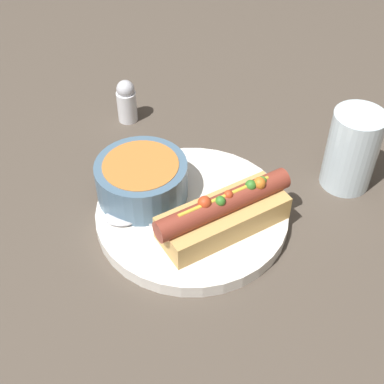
{
  "coord_description": "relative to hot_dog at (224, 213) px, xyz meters",
  "views": [
    {
      "loc": [
        -0.39,
        -0.32,
        0.53
      ],
      "look_at": [
        0.0,
        0.0,
        0.05
      ],
      "focal_mm": 50.0,
      "sensor_mm": 36.0,
      "label": 1
    }
  ],
  "objects": [
    {
      "name": "drinking_glass",
      "position": [
        0.2,
        -0.07,
        0.01
      ],
      "size": [
        0.07,
        0.07,
        0.12
      ],
      "color": "silver",
      "rests_on": "ground_plane"
    },
    {
      "name": "hot_dog",
      "position": [
        0.0,
        0.0,
        0.0
      ],
      "size": [
        0.19,
        0.12,
        0.07
      ],
      "rotation": [
        0.0,
        0.0,
        -0.34
      ],
      "color": "tan",
      "rests_on": "dinner_plate"
    },
    {
      "name": "ground_plane",
      "position": [
        -0.0,
        0.05,
        -0.05
      ],
      "size": [
        4.0,
        4.0,
        0.0
      ],
      "primitive_type": "plane",
      "color": "#4C4238"
    },
    {
      "name": "salt_shaker",
      "position": [
        0.11,
        0.28,
        -0.01
      ],
      "size": [
        0.03,
        0.03,
        0.07
      ],
      "color": "silver",
      "rests_on": "ground_plane"
    },
    {
      "name": "spoon",
      "position": [
        -0.07,
        0.09,
        -0.02
      ],
      "size": [
        0.1,
        0.16,
        0.01
      ],
      "rotation": [
        0.0,
        0.0,
        2.11
      ],
      "color": "#B7B7BC",
      "rests_on": "dinner_plate"
    },
    {
      "name": "dinner_plate",
      "position": [
        -0.0,
        0.05,
        -0.04
      ],
      "size": [
        0.26,
        0.26,
        0.02
      ],
      "color": "white",
      "rests_on": "ground_plane"
    },
    {
      "name": "soup_bowl",
      "position": [
        -0.02,
        0.12,
        0.0
      ],
      "size": [
        0.12,
        0.12,
        0.05
      ],
      "color": "slate",
      "rests_on": "dinner_plate"
    }
  ]
}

